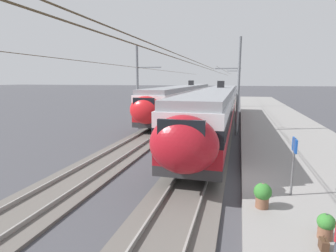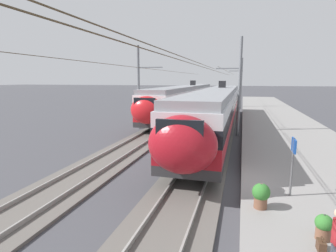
{
  "view_description": "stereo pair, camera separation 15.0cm",
  "coord_description": "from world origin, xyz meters",
  "px_view_note": "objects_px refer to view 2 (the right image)",
  "views": [
    {
      "loc": [
        -11.56,
        -0.35,
        4.69
      ],
      "look_at": [
        2.75,
        3.45,
        2.12
      ],
      "focal_mm": 28.7,
      "sensor_mm": 36.0,
      "label": 1
    },
    {
      "loc": [
        -11.52,
        -0.5,
        4.69
      ],
      "look_at": [
        2.75,
        3.45,
        2.12
      ],
      "focal_mm": 28.7,
      "sensor_mm": 36.0,
      "label": 2
    }
  ],
  "objects_px": {
    "train_far_track": "(186,98)",
    "catenary_mast_east": "(240,83)",
    "catenary_mast_mid": "(238,86)",
    "train_near_platform": "(217,107)",
    "potted_plant_platform_edge": "(324,226)",
    "potted_plant_by_shelter": "(261,194)",
    "catenary_mast_far_side": "(140,86)",
    "platform_sign": "(293,154)",
    "handbag_beside_passenger": "(321,246)"
  },
  "relations": [
    {
      "from": "catenary_mast_mid",
      "to": "catenary_mast_east",
      "type": "relative_size",
      "value": 1.0
    },
    {
      "from": "potted_plant_by_shelter",
      "to": "catenary_mast_mid",
      "type": "bearing_deg",
      "value": 4.62
    },
    {
      "from": "train_near_platform",
      "to": "catenary_mast_mid",
      "type": "height_order",
      "value": "catenary_mast_mid"
    },
    {
      "from": "platform_sign",
      "to": "potted_plant_platform_edge",
      "type": "bearing_deg",
      "value": -171.9
    },
    {
      "from": "handbag_beside_passenger",
      "to": "potted_plant_platform_edge",
      "type": "height_order",
      "value": "potted_plant_platform_edge"
    },
    {
      "from": "train_far_track",
      "to": "catenary_mast_mid",
      "type": "bearing_deg",
      "value": -150.5
    },
    {
      "from": "train_far_track",
      "to": "catenary_mast_far_side",
      "type": "height_order",
      "value": "catenary_mast_far_side"
    },
    {
      "from": "catenary_mast_far_side",
      "to": "platform_sign",
      "type": "bearing_deg",
      "value": -140.55
    },
    {
      "from": "train_near_platform",
      "to": "potted_plant_platform_edge",
      "type": "bearing_deg",
      "value": -165.2
    },
    {
      "from": "potted_plant_platform_edge",
      "to": "catenary_mast_mid",
      "type": "bearing_deg",
      "value": 9.69
    },
    {
      "from": "catenary_mast_mid",
      "to": "handbag_beside_passenger",
      "type": "bearing_deg",
      "value": -171.27
    },
    {
      "from": "catenary_mast_far_side",
      "to": "potted_plant_platform_edge",
      "type": "distance_m",
      "value": 20.42
    },
    {
      "from": "catenary_mast_east",
      "to": "potted_plant_platform_edge",
      "type": "xyz_separation_m",
      "value": [
        -37.13,
        -2.68,
        -3.4
      ]
    },
    {
      "from": "train_near_platform",
      "to": "train_far_track",
      "type": "bearing_deg",
      "value": 24.72
    },
    {
      "from": "train_near_platform",
      "to": "catenary_mast_far_side",
      "type": "distance_m",
      "value": 7.5
    },
    {
      "from": "catenary_mast_mid",
      "to": "train_near_platform",
      "type": "bearing_deg",
      "value": 62.36
    },
    {
      "from": "train_near_platform",
      "to": "potted_plant_by_shelter",
      "type": "xyz_separation_m",
      "value": [
        -15.1,
        -2.85,
        -1.34
      ]
    },
    {
      "from": "potted_plant_platform_edge",
      "to": "train_far_track",
      "type": "bearing_deg",
      "value": 18.98
    },
    {
      "from": "catenary_mast_mid",
      "to": "potted_plant_platform_edge",
      "type": "bearing_deg",
      "value": -170.31
    },
    {
      "from": "train_near_platform",
      "to": "catenary_mast_far_side",
      "type": "height_order",
      "value": "catenary_mast_far_side"
    },
    {
      "from": "catenary_mast_east",
      "to": "catenary_mast_far_side",
      "type": "xyz_separation_m",
      "value": [
        -20.68,
        8.97,
        -0.11
      ]
    },
    {
      "from": "handbag_beside_passenger",
      "to": "catenary_mast_east",
      "type": "bearing_deg",
      "value": 3.79
    },
    {
      "from": "catenary_mast_far_side",
      "to": "platform_sign",
      "type": "height_order",
      "value": "catenary_mast_far_side"
    },
    {
      "from": "platform_sign",
      "to": "catenary_mast_mid",
      "type": "bearing_deg",
      "value": 10.03
    },
    {
      "from": "train_near_platform",
      "to": "potted_plant_by_shelter",
      "type": "bearing_deg",
      "value": -169.31
    },
    {
      "from": "catenary_mast_mid",
      "to": "potted_plant_platform_edge",
      "type": "relative_size",
      "value": 60.32
    },
    {
      "from": "potted_plant_by_shelter",
      "to": "catenary_mast_far_side",
      "type": "bearing_deg",
      "value": 34.02
    },
    {
      "from": "catenary_mast_far_side",
      "to": "potted_plant_by_shelter",
      "type": "xyz_separation_m",
      "value": [
        -14.99,
        -10.12,
        -3.2
      ]
    },
    {
      "from": "handbag_beside_passenger",
      "to": "potted_plant_platform_edge",
      "type": "xyz_separation_m",
      "value": [
        0.57,
        -0.18,
        0.26
      ]
    },
    {
      "from": "catenary_mast_east",
      "to": "potted_plant_platform_edge",
      "type": "bearing_deg",
      "value": -175.88
    },
    {
      "from": "potted_plant_by_shelter",
      "to": "handbag_beside_passenger",
      "type": "bearing_deg",
      "value": -146.52
    },
    {
      "from": "potted_plant_by_shelter",
      "to": "train_far_track",
      "type": "bearing_deg",
      "value": 16.98
    },
    {
      "from": "train_far_track",
      "to": "catenary_mast_east",
      "type": "relative_size",
      "value": 0.75
    },
    {
      "from": "train_near_platform",
      "to": "potted_plant_platform_edge",
      "type": "distance_m",
      "value": 17.2
    },
    {
      "from": "catenary_mast_mid",
      "to": "catenary_mast_far_side",
      "type": "xyz_separation_m",
      "value": [
        0.77,
        8.97,
        -0.1
      ]
    },
    {
      "from": "catenary_mast_mid",
      "to": "catenary_mast_east",
      "type": "xyz_separation_m",
      "value": [
        21.46,
        0.0,
        0.01
      ]
    },
    {
      "from": "train_far_track",
      "to": "catenary_mast_east",
      "type": "xyz_separation_m",
      "value": [
        9.21,
        -6.93,
        1.96
      ]
    },
    {
      "from": "potted_plant_by_shelter",
      "to": "catenary_mast_east",
      "type": "bearing_deg",
      "value": 1.85
    },
    {
      "from": "catenary_mast_east",
      "to": "handbag_beside_passenger",
      "type": "xyz_separation_m",
      "value": [
        -37.7,
        -2.5,
        -3.66
      ]
    },
    {
      "from": "catenary_mast_mid",
      "to": "catenary_mast_east",
      "type": "height_order",
      "value": "catenary_mast_mid"
    },
    {
      "from": "catenary_mast_east",
      "to": "platform_sign",
      "type": "xyz_separation_m",
      "value": [
        -34.35,
        -2.28,
        -2.2
      ]
    },
    {
      "from": "train_near_platform",
      "to": "platform_sign",
      "type": "height_order",
      "value": "train_near_platform"
    },
    {
      "from": "catenary_mast_east",
      "to": "potted_plant_by_shelter",
      "type": "bearing_deg",
      "value": -178.15
    },
    {
      "from": "potted_plant_platform_edge",
      "to": "potted_plant_by_shelter",
      "type": "relative_size",
      "value": 0.83
    },
    {
      "from": "catenary_mast_mid",
      "to": "platform_sign",
      "type": "xyz_separation_m",
      "value": [
        -12.9,
        -2.28,
        -2.19
      ]
    },
    {
      "from": "platform_sign",
      "to": "potted_plant_platform_edge",
      "type": "distance_m",
      "value": 3.06
    },
    {
      "from": "handbag_beside_passenger",
      "to": "potted_plant_by_shelter",
      "type": "relative_size",
      "value": 0.47
    },
    {
      "from": "catenary_mast_mid",
      "to": "potted_plant_by_shelter",
      "type": "height_order",
      "value": "catenary_mast_mid"
    },
    {
      "from": "handbag_beside_passenger",
      "to": "potted_plant_platform_edge",
      "type": "bearing_deg",
      "value": -17.63
    },
    {
      "from": "handbag_beside_passenger",
      "to": "catenary_mast_far_side",
      "type": "bearing_deg",
      "value": 33.96
    }
  ]
}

